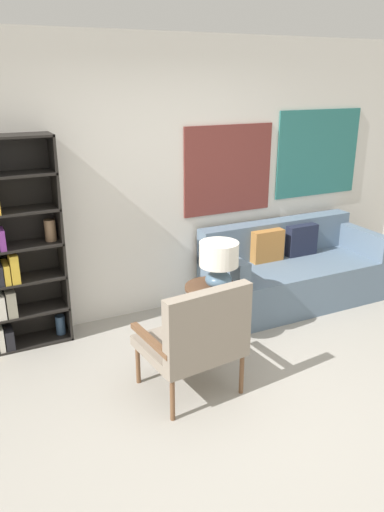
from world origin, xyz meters
TOP-DOWN VIEW (x-y plane):
  - ground_plane at (0.00, 0.00)m, footprint 14.00×14.00m
  - wall_back at (0.05, 2.03)m, footprint 6.40×0.08m
  - armchair at (-0.28, 0.43)m, footprint 0.76×0.70m
  - couch at (1.42, 1.57)m, footprint 1.88×0.87m
  - side_table at (0.19, 1.10)m, footprint 0.48×0.48m
  - table_lamp at (0.24, 1.06)m, footprint 0.34×0.34m

SIDE VIEW (x-z plane):
  - ground_plane at x=0.00m, z-range 0.00..0.00m
  - couch at x=1.42m, z-range -0.10..0.73m
  - side_table at x=0.19m, z-range 0.21..0.78m
  - armchair at x=-0.28m, z-range 0.05..0.98m
  - table_lamp at x=0.24m, z-range 0.61..1.03m
  - wall_back at x=0.05m, z-range 0.00..2.70m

